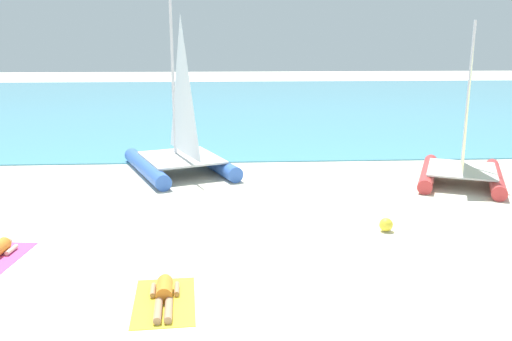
{
  "coord_description": "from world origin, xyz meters",
  "views": [
    {
      "loc": [
        -0.82,
        -9.0,
        4.66
      ],
      "look_at": [
        0.0,
        5.04,
        1.2
      ],
      "focal_mm": 37.72,
      "sensor_mm": 36.0,
      "label": 1
    }
  ],
  "objects_px": {
    "sailboat_red": "(463,160)",
    "sailboat_blue": "(180,148)",
    "beach_ball": "(386,225)",
    "towel_right": "(164,302)",
    "sunbather_right": "(164,294)"
  },
  "relations": [
    {
      "from": "sailboat_red",
      "to": "sailboat_blue",
      "type": "height_order",
      "value": "sailboat_blue"
    },
    {
      "from": "beach_ball",
      "to": "sailboat_red",
      "type": "bearing_deg",
      "value": 48.86
    },
    {
      "from": "towel_right",
      "to": "sunbather_right",
      "type": "bearing_deg",
      "value": 94.01
    },
    {
      "from": "sailboat_red",
      "to": "towel_right",
      "type": "height_order",
      "value": "sailboat_red"
    },
    {
      "from": "sunbather_right",
      "to": "sailboat_red",
      "type": "bearing_deg",
      "value": 36.82
    },
    {
      "from": "sailboat_red",
      "to": "beach_ball",
      "type": "xyz_separation_m",
      "value": [
        -3.82,
        -4.38,
        -0.61
      ]
    },
    {
      "from": "sailboat_blue",
      "to": "towel_right",
      "type": "height_order",
      "value": "sailboat_blue"
    },
    {
      "from": "sailboat_blue",
      "to": "towel_right",
      "type": "distance_m",
      "value": 9.84
    },
    {
      "from": "sailboat_red",
      "to": "sunbather_right",
      "type": "xyz_separation_m",
      "value": [
        -8.93,
        -7.72,
        -0.65
      ]
    },
    {
      "from": "sailboat_red",
      "to": "sunbather_right",
      "type": "distance_m",
      "value": 11.82
    },
    {
      "from": "towel_right",
      "to": "beach_ball",
      "type": "height_order",
      "value": "beach_ball"
    },
    {
      "from": "sailboat_red",
      "to": "towel_right",
      "type": "xyz_separation_m",
      "value": [
        -8.93,
        -7.79,
        -0.77
      ]
    },
    {
      "from": "sunbather_right",
      "to": "beach_ball",
      "type": "bearing_deg",
      "value": 29.18
    },
    {
      "from": "sailboat_blue",
      "to": "sunbather_right",
      "type": "distance_m",
      "value": 9.76
    },
    {
      "from": "sailboat_blue",
      "to": "sunbather_right",
      "type": "relative_size",
      "value": 3.89
    }
  ]
}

